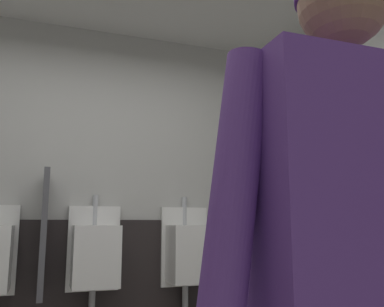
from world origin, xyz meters
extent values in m
cube|color=#B2B2AD|center=(0.00, 1.81, 1.33)|extent=(4.19, 0.12, 2.66)
cube|color=black|center=(0.00, 1.73, 0.52)|extent=(3.59, 0.03, 1.04)
cube|color=white|center=(0.06, 1.72, 0.83)|extent=(0.40, 0.05, 0.65)
cube|color=white|center=(0.06, 1.55, 0.78)|extent=(0.34, 0.30, 0.45)
cylinder|color=#B7BABF|center=(0.06, 1.71, 1.12)|extent=(0.04, 0.04, 0.24)
cube|color=white|center=(0.81, 1.72, 0.83)|extent=(0.40, 0.05, 0.65)
cube|color=white|center=(0.81, 1.55, 0.78)|extent=(0.34, 0.30, 0.45)
cylinder|color=#B7BABF|center=(0.81, 1.71, 1.12)|extent=(0.04, 0.04, 0.24)
cube|color=#4C4C51|center=(-0.31, 1.52, 0.95)|extent=(0.04, 0.40, 0.90)
cube|color=#60388C|center=(0.33, -0.94, 1.07)|extent=(0.48, 0.24, 0.56)
cylinder|color=#60388C|center=(0.04, -0.94, 1.08)|extent=(0.17, 0.09, 0.56)
sphere|color=#8C664C|center=(0.33, -0.94, 1.52)|extent=(0.21, 0.21, 0.21)
camera|label=1|loc=(-0.30, -1.65, 1.01)|focal=38.28mm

